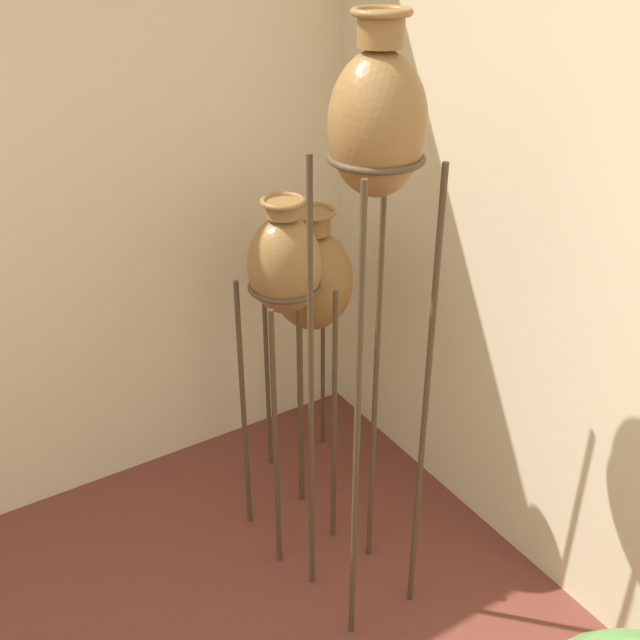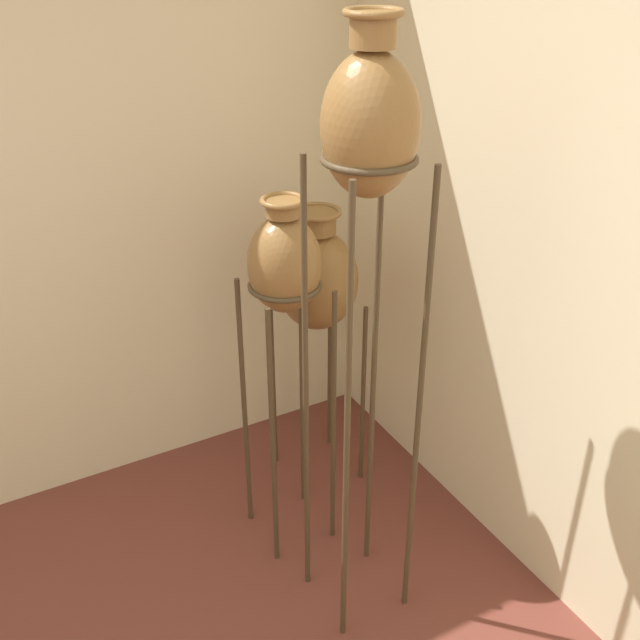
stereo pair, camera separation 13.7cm
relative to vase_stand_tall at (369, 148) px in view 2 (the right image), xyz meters
The scene contains 3 objects.
vase_stand_tall is the anchor object (origin of this frame).
vase_stand_medium 0.70m from the vase_stand_tall, 97.87° to the left, with size 0.28×0.28×1.47m.
vase_stand_short 1.06m from the vase_stand_tall, 72.60° to the left, with size 0.34×0.34×1.29m.
Camera 2 is at (0.23, -0.88, 2.31)m, focal length 42.00 mm.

